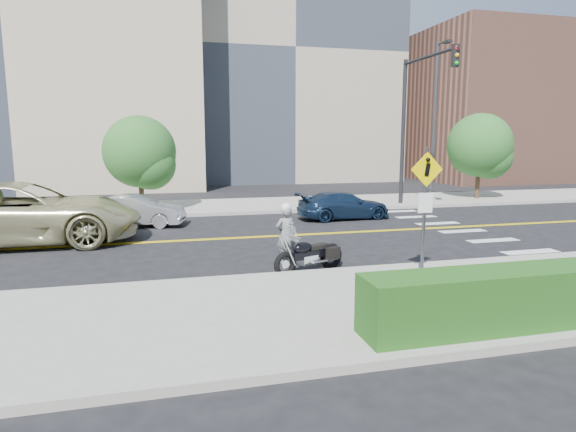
# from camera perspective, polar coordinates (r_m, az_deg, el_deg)

# --- Properties ---
(ground_plane) EXTENTS (120.00, 120.00, 0.00)m
(ground_plane) POSITION_cam_1_polar(r_m,az_deg,el_deg) (16.39, -8.88, -2.73)
(ground_plane) COLOR black
(ground_plane) RESTS_ON ground
(sidewalk_near) EXTENTS (60.00, 5.00, 0.15)m
(sidewalk_near) POSITION_cam_1_polar(r_m,az_deg,el_deg) (9.19, -4.36, -11.58)
(sidewalk_near) COLOR #9E9B91
(sidewalk_near) RESTS_ON ground_plane
(sidewalk_far) EXTENTS (60.00, 5.00, 0.15)m
(sidewalk_far) POSITION_cam_1_polar(r_m,az_deg,el_deg) (23.75, -10.60, 1.04)
(sidewalk_far) COLOR #9E9B91
(sidewalk_far) RESTS_ON ground_plane
(building_left) EXTENTS (22.00, 14.00, 25.00)m
(building_left) POSITION_cam_1_polar(r_m,az_deg,el_deg) (40.01, -28.21, 21.28)
(building_left) COLOR tan
(building_left) RESTS_ON ground_plane
(building_mid) EXTENTS (18.00, 14.00, 20.00)m
(building_mid) POSITION_cam_1_polar(r_m,az_deg,el_deg) (43.55, -1.60, 17.84)
(building_mid) COLOR #A39984
(building_mid) RESTS_ON ground_plane
(building_right) EXTENTS (14.00, 12.00, 12.00)m
(building_right) POSITION_cam_1_polar(r_m,az_deg,el_deg) (45.34, 23.59, 11.68)
(building_right) COLOR #8C5947
(building_right) RESTS_ON ground_plane
(lamp_post) EXTENTS (0.16, 0.16, 8.00)m
(lamp_post) POSITION_cam_1_polar(r_m,az_deg,el_deg) (26.21, 16.94, 10.47)
(lamp_post) COLOR #4C4C51
(lamp_post) RESTS_ON sidewalk_far
(traffic_light) EXTENTS (0.28, 4.50, 7.00)m
(traffic_light) POSITION_cam_1_polar(r_m,az_deg,el_deg) (24.01, 14.61, 11.99)
(traffic_light) COLOR black
(traffic_light) RESTS_ON sidewalk_far
(pedestrian_sign) EXTENTS (0.78, 0.08, 3.00)m
(pedestrian_sign) POSITION_cam_1_polar(r_m,az_deg,el_deg) (11.28, 15.94, 1.83)
(pedestrian_sign) COLOR #4C4C51
(pedestrian_sign) RESTS_ON sidewalk_near
(motorcyclist) EXTENTS (0.60, 0.43, 1.65)m
(motorcyclist) POSITION_cam_1_polar(r_m,az_deg,el_deg) (12.95, -0.25, -2.04)
(motorcyclist) COLOR silver
(motorcyclist) RESTS_ON ground
(motorcycle) EXTENTS (2.14, 1.33, 1.25)m
(motorcycle) POSITION_cam_1_polar(r_m,az_deg,el_deg) (12.19, 2.58, -3.69)
(motorcycle) COLOR black
(motorcycle) RESTS_ON ground
(suv) EXTENTS (7.20, 3.39, 1.99)m
(suv) POSITION_cam_1_polar(r_m,az_deg,el_deg) (17.45, -28.89, 0.28)
(suv) COLOR #C6C191
(suv) RESTS_ON ground
(parked_car_silver) EXTENTS (3.87, 2.09, 1.21)m
(parked_car_silver) POSITION_cam_1_polar(r_m,az_deg,el_deg) (19.41, -17.59, 0.59)
(parked_car_silver) COLOR #A9ACB1
(parked_car_silver) RESTS_ON ground
(parked_car_blue) EXTENTS (4.04, 1.85, 1.15)m
(parked_car_blue) POSITION_cam_1_polar(r_m,az_deg,el_deg) (20.41, 6.61, 1.26)
(parked_car_blue) COLOR #182C4A
(parked_car_blue) RESTS_ON ground
(tree_far_a) EXTENTS (3.21, 3.21, 4.39)m
(tree_far_a) POSITION_cam_1_polar(r_m,az_deg,el_deg) (22.69, -17.19, 7.27)
(tree_far_a) COLOR #382619
(tree_far_a) RESTS_ON ground
(tree_far_b) EXTENTS (3.42, 3.42, 4.73)m
(tree_far_b) POSITION_cam_1_polar(r_m,az_deg,el_deg) (28.22, 21.78, 7.79)
(tree_far_b) COLOR #382619
(tree_far_b) RESTS_ON ground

